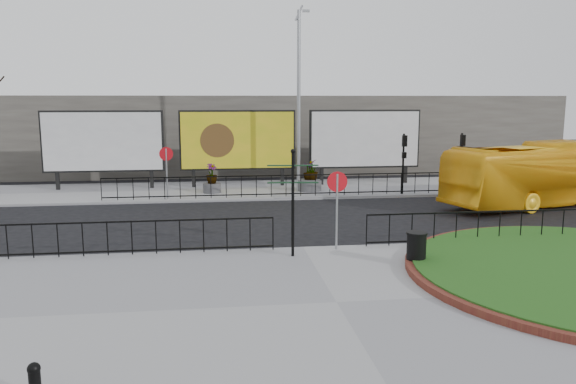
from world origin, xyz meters
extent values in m
plane|color=black|center=(0.00, 0.00, 0.00)|extent=(90.00, 90.00, 0.00)
cube|color=gray|center=(0.00, -5.00, 0.06)|extent=(30.00, 10.00, 0.12)
cube|color=gray|center=(0.00, 12.00, 0.06)|extent=(44.00, 6.00, 0.12)
cylinder|color=gray|center=(-5.00, 9.40, 1.32)|extent=(0.07, 0.07, 2.40)
cylinder|color=#B10B14|center=(-5.00, 9.40, 2.27)|extent=(0.64, 0.03, 0.64)
cylinder|color=white|center=(-5.00, 9.42, 2.27)|extent=(0.50, 0.03, 0.50)
cylinder|color=gray|center=(1.00, -0.40, 1.32)|extent=(0.07, 0.07, 2.40)
cylinder|color=#B10B14|center=(1.00, -0.40, 2.27)|extent=(0.64, 0.03, 0.64)
cylinder|color=white|center=(1.00, -0.38, 2.27)|extent=(0.50, 0.03, 0.50)
cube|color=black|center=(-10.90, 13.00, 0.62)|extent=(0.18, 0.18, 1.00)
cube|color=black|center=(-6.10, 13.00, 0.62)|extent=(0.18, 0.18, 1.00)
cube|color=black|center=(-8.50, 13.00, 2.62)|extent=(6.20, 0.25, 3.20)
cube|color=silver|center=(-8.50, 12.84, 2.62)|extent=(6.00, 0.06, 3.00)
cube|color=black|center=(-3.90, 13.00, 0.62)|extent=(0.18, 0.18, 1.00)
cube|color=black|center=(0.90, 13.00, 0.62)|extent=(0.18, 0.18, 1.00)
cube|color=black|center=(-1.50, 13.00, 2.62)|extent=(6.20, 0.25, 3.20)
cube|color=gold|center=(-1.50, 12.84, 2.62)|extent=(6.00, 0.06, 3.00)
cube|color=black|center=(3.10, 13.00, 0.62)|extent=(0.18, 0.18, 1.00)
cube|color=black|center=(7.90, 13.00, 0.62)|extent=(0.18, 0.18, 1.00)
cube|color=black|center=(5.50, 13.00, 2.62)|extent=(6.20, 0.25, 3.20)
cube|color=silver|center=(5.50, 12.84, 2.62)|extent=(6.00, 0.06, 3.00)
cylinder|color=gray|center=(1.50, 11.00, 4.62)|extent=(0.18, 0.18, 9.00)
cylinder|color=gray|center=(1.50, 11.00, 8.97)|extent=(0.43, 0.10, 0.77)
cube|color=gray|center=(1.85, 11.00, 9.07)|extent=(0.35, 0.15, 0.12)
cylinder|color=black|center=(6.50, 9.40, 1.62)|extent=(0.10, 0.10, 3.00)
cube|color=black|center=(6.50, 9.28, 2.77)|extent=(0.22, 0.18, 0.55)
cube|color=black|center=(6.50, 9.28, 2.07)|extent=(0.20, 0.16, 0.30)
cylinder|color=black|center=(9.50, 9.40, 1.62)|extent=(0.10, 0.10, 3.00)
cube|color=black|center=(9.50, 9.28, 2.77)|extent=(0.22, 0.18, 0.55)
cube|color=black|center=(9.50, 9.28, 2.07)|extent=(0.20, 0.16, 0.30)
cube|color=#635F57|center=(0.00, 22.00, 2.50)|extent=(40.00, 10.00, 5.00)
cylinder|color=black|center=(-0.47, -1.00, 1.68)|extent=(0.09, 0.09, 3.12)
sphere|color=black|center=(-0.47, -1.00, 3.29)|extent=(0.14, 0.14, 0.14)
cube|color=black|center=(-0.86, -0.94, 2.87)|extent=(0.74, 0.24, 0.03)
cube|color=black|center=(-0.08, -1.00, 2.87)|extent=(0.73, 0.14, 0.03)
cube|color=black|center=(-0.86, -0.98, 2.37)|extent=(0.74, 0.17, 0.03)
cube|color=black|center=(-0.09, -1.06, 2.37)|extent=(0.74, 0.24, 0.03)
sphere|color=black|center=(-5.62, -8.63, 0.65)|extent=(0.21, 0.21, 0.21)
cylinder|color=black|center=(2.87, -2.43, 0.58)|extent=(0.55, 0.55, 0.91)
cylinder|color=black|center=(2.87, -2.43, 1.06)|extent=(0.59, 0.59, 0.06)
imported|color=yellow|center=(12.09, 6.22, 1.44)|extent=(10.59, 5.45, 2.88)
cylinder|color=#4C4C4F|center=(-2.92, 11.00, 0.36)|extent=(0.91, 0.91, 0.47)
imported|color=#124412|center=(-2.92, 11.00, 1.10)|extent=(0.79, 0.79, 1.00)
cylinder|color=#4C4C4F|center=(2.00, 11.00, 0.40)|extent=(1.09, 1.09, 0.57)
imported|color=#124412|center=(2.00, 11.00, 1.12)|extent=(0.68, 0.68, 0.86)
cylinder|color=#4C4C4F|center=(2.20, 11.00, 0.38)|extent=(1.00, 1.00, 0.52)
imported|color=#124412|center=(2.20, 11.00, 1.19)|extent=(0.75, 0.75, 1.10)
camera|label=1|loc=(-2.75, -17.24, 4.81)|focal=35.00mm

